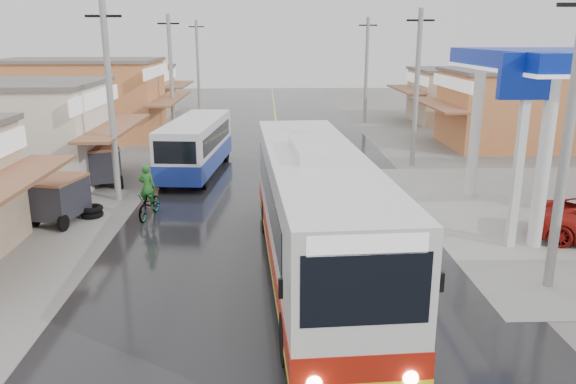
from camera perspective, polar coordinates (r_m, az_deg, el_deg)
name	(u,v)px	position (r m, az deg, el deg)	size (l,w,h in m)	color
ground	(295,290)	(15.49, 0.70, -9.96)	(120.00, 120.00, 0.00)	slate
road	(281,166)	(29.72, -0.73, 2.67)	(12.00, 90.00, 0.02)	black
centre_line	(281,166)	(29.71, -0.73, 2.69)	(0.15, 90.00, 0.01)	#D8CC4C
shopfronts_left	(53,156)	(34.88, -22.78, 3.37)	(11.00, 44.00, 5.20)	tan
utility_poles_left	(151,163)	(31.32, -13.70, 2.87)	(1.60, 50.00, 8.00)	gray
utility_poles_right	(412,165)	(30.70, 12.46, 2.70)	(1.60, 36.00, 8.00)	gray
coach_bus	(315,214)	(15.68, 2.76, -2.26)	(3.42, 12.59, 3.89)	silver
second_bus	(196,145)	(28.17, -9.32, 4.71)	(2.98, 8.24, 2.67)	silver
cyclist	(149,200)	(21.80, -13.94, -0.80)	(1.02, 2.04, 2.10)	black
tricycle_near	(60,197)	(22.20, -22.15, -0.49)	(1.87, 2.45, 1.69)	#26262D
tricycle_far	(102,163)	(27.05, -18.38, 2.81)	(2.32, 2.62, 1.84)	#26262D
tyre_stack	(92,211)	(22.65, -19.31, -1.86)	(0.86, 0.86, 0.44)	black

